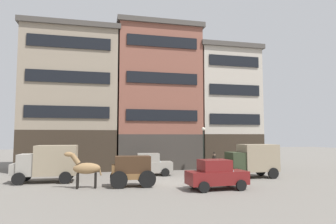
# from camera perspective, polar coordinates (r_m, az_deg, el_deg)

# --- Properties ---
(ground_plane) EXTENTS (120.00, 120.00, 0.00)m
(ground_plane) POSITION_cam_1_polar(r_m,az_deg,el_deg) (21.66, 0.03, -13.35)
(ground_plane) COLOR slate
(building_far_left) EXTENTS (9.31, 7.42, 14.03)m
(building_far_left) POSITION_cam_1_polar(r_m,az_deg,el_deg) (32.05, -17.88, 2.35)
(building_far_left) COLOR #33281E
(building_far_left) RESTS_ON ground_plane
(building_center_left) EXTENTS (8.88, 7.42, 14.92)m
(building_center_left) POSITION_cam_1_polar(r_m,az_deg,el_deg) (32.52, -2.30, 2.82)
(building_center_left) COLOR #38332D
(building_center_left) RESTS_ON ground_plane
(building_center_right) EXTENTS (7.05, 7.42, 13.10)m
(building_center_right) POSITION_cam_1_polar(r_m,az_deg,el_deg) (34.62, 10.18, 0.92)
(building_center_right) COLOR #33281E
(building_center_right) RESTS_ON ground_plane
(cargo_wagon) EXTENTS (2.95, 1.60, 1.98)m
(cargo_wagon) POSITION_cam_1_polar(r_m,az_deg,el_deg) (20.03, -6.93, -10.72)
(cargo_wagon) COLOR brown
(cargo_wagon) RESTS_ON ground_plane
(draft_horse) EXTENTS (2.35, 0.66, 2.30)m
(draft_horse) POSITION_cam_1_polar(r_m,az_deg,el_deg) (19.92, -15.53, -10.26)
(draft_horse) COLOR #937047
(draft_horse) RESTS_ON ground_plane
(delivery_truck_near) EXTENTS (4.37, 2.16, 2.62)m
(delivery_truck_near) POSITION_cam_1_polar(r_m,az_deg,el_deg) (23.30, -21.97, -8.88)
(delivery_truck_near) COLOR gray
(delivery_truck_near) RESTS_ON ground_plane
(delivery_truck_far) EXTENTS (4.37, 2.16, 2.62)m
(delivery_truck_far) POSITION_cam_1_polar(r_m,az_deg,el_deg) (24.98, 15.59, -8.73)
(delivery_truck_far) COLOR #2D3823
(delivery_truck_far) RESTS_ON ground_plane
(sedan_dark) EXTENTS (3.77, 2.00, 1.83)m
(sedan_dark) POSITION_cam_1_polar(r_m,az_deg,el_deg) (19.11, 9.20, -11.70)
(sedan_dark) COLOR maroon
(sedan_dark) RESTS_ON ground_plane
(sedan_light) EXTENTS (3.83, 2.13, 1.83)m
(sedan_light) POSITION_cam_1_polar(r_m,az_deg,el_deg) (25.56, -3.53, -9.94)
(sedan_light) COLOR gray
(sedan_light) RESTS_ON ground_plane
(pedestrian_officer) EXTENTS (0.46, 0.46, 1.79)m
(pedestrian_officer) POSITION_cam_1_polar(r_m,az_deg,el_deg) (28.11, 8.84, -9.27)
(pedestrian_officer) COLOR black
(pedestrian_officer) RESTS_ON ground_plane
(streetlamp_curbside) EXTENTS (0.32, 0.32, 4.12)m
(streetlamp_curbside) POSITION_cam_1_polar(r_m,az_deg,el_deg) (28.10, 6.80, -5.85)
(streetlamp_curbside) COLOR black
(streetlamp_curbside) RESTS_ON ground_plane
(fire_hydrant_curbside) EXTENTS (0.24, 0.24, 0.83)m
(fire_hydrant_curbside) POSITION_cam_1_polar(r_m,az_deg,el_deg) (29.08, 10.86, -10.18)
(fire_hydrant_curbside) COLOR maroon
(fire_hydrant_curbside) RESTS_ON ground_plane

